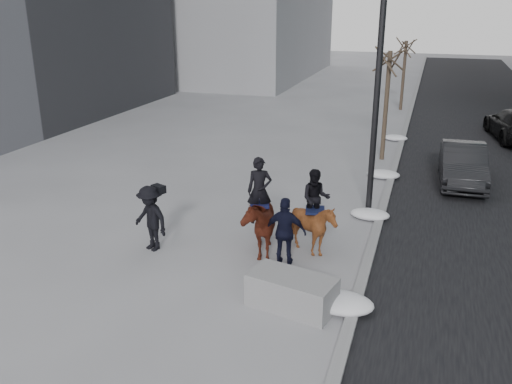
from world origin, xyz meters
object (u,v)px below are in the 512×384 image
(mounted_left, at_px, (258,219))
(mounted_right, at_px, (314,221))
(planter, at_px, (292,292))
(car_near, at_px, (463,164))

(mounted_left, distance_m, mounted_right, 1.43)
(planter, bearing_deg, mounted_right, 92.78)
(planter, xyz_separation_m, mounted_right, (-0.13, 2.73, 0.53))
(car_near, height_order, mounted_right, mounted_right)
(planter, distance_m, car_near, 10.65)
(planter, height_order, car_near, car_near)
(car_near, relative_size, mounted_left, 1.69)
(planter, relative_size, mounted_right, 0.82)
(mounted_right, bearing_deg, mounted_left, -163.50)
(planter, height_order, mounted_left, mounted_left)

